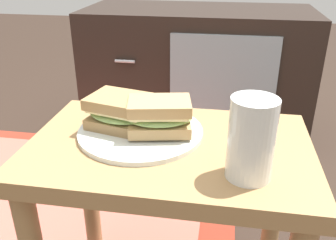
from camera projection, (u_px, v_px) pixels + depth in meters
name	position (u px, v px, depth m)	size (l,w,h in m)	color
side_table	(169.00, 181.00, 0.76)	(0.56, 0.36, 0.46)	#A37A4C
tv_cabinet	(197.00, 75.00, 1.64)	(0.96, 0.46, 0.58)	black
area_rug	(65.00, 191.00, 1.33)	(1.23, 0.82, 0.01)	maroon
plate	(141.00, 132.00, 0.76)	(0.26, 0.26, 0.01)	silver
sandwich_front	(121.00, 112.00, 0.75)	(0.16, 0.13, 0.07)	#9E7A4C
sandwich_back	(160.00, 116.00, 0.72)	(0.15, 0.11, 0.07)	tan
beer_glass	(251.00, 140.00, 0.59)	(0.08, 0.08, 0.14)	silver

